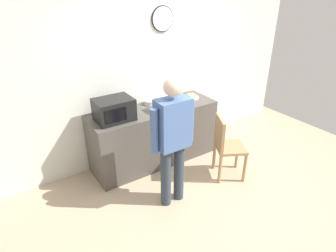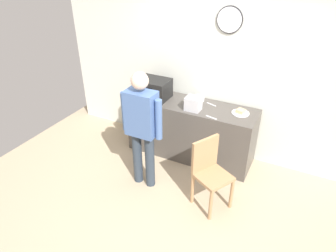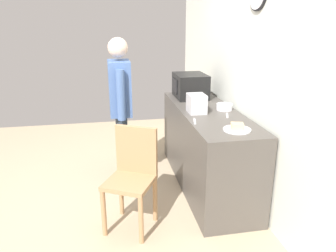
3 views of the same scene
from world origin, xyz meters
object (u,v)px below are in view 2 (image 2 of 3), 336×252
at_px(salad_bowl, 199,98).
at_px(fork_utensil, 211,104).
at_px(microwave, 153,89).
at_px(toaster, 193,104).
at_px(person_standing, 142,123).
at_px(spoon_utensil, 211,117).
at_px(sandwich_plate, 241,112).
at_px(wooden_chair, 209,170).

xyz_separation_m(salad_bowl, fork_utensil, (0.23, -0.05, -0.03)).
bearing_deg(microwave, fork_utensil, 10.28).
relative_size(toaster, fork_utensil, 1.29).
distance_m(salad_bowl, person_standing, 1.18).
bearing_deg(toaster, fork_utensil, 57.35).
height_order(fork_utensil, spoon_utensil, same).
distance_m(sandwich_plate, toaster, 0.68).
relative_size(toaster, spoon_utensil, 1.29).
relative_size(salad_bowl, spoon_utensil, 1.04).
xyz_separation_m(toaster, fork_utensil, (0.18, 0.28, -0.10)).
xyz_separation_m(microwave, spoon_utensil, (1.05, -0.22, -0.15)).
bearing_deg(fork_utensil, person_standing, -117.96).
bearing_deg(microwave, person_standing, -69.62).
bearing_deg(microwave, spoon_utensil, -12.04).
bearing_deg(spoon_utensil, wooden_chair, -69.89).
bearing_deg(microwave, wooden_chair, -34.00).
relative_size(sandwich_plate, spoon_utensil, 1.46).
bearing_deg(salad_bowl, sandwich_plate, -11.04).
height_order(microwave, person_standing, person_standing).
bearing_deg(microwave, sandwich_plate, 3.38).
height_order(fork_utensil, wooden_chair, wooden_chair).
distance_m(fork_utensil, spoon_utensil, 0.41).
distance_m(microwave, person_standing, 0.97).
bearing_deg(toaster, salad_bowl, 98.21).
xyz_separation_m(sandwich_plate, person_standing, (-1.04, -0.99, 0.05)).
distance_m(spoon_utensil, wooden_chair, 0.79).
relative_size(sandwich_plate, wooden_chair, 0.26).
bearing_deg(wooden_chair, sandwich_plate, 84.44).
distance_m(spoon_utensil, person_standing, 0.99).
bearing_deg(salad_bowl, toaster, -81.79).
bearing_deg(fork_utensil, sandwich_plate, -10.13).
relative_size(spoon_utensil, wooden_chair, 0.18).
relative_size(salad_bowl, wooden_chair, 0.19).
xyz_separation_m(toaster, spoon_utensil, (0.32, -0.11, -0.10)).
relative_size(microwave, sandwich_plate, 2.01).
xyz_separation_m(sandwich_plate, spoon_utensil, (-0.33, -0.30, -0.02)).
xyz_separation_m(salad_bowl, spoon_utensil, (0.37, -0.44, -0.03)).
xyz_separation_m(microwave, toaster, (0.73, -0.12, -0.05)).
bearing_deg(person_standing, wooden_chair, 2.68).
bearing_deg(person_standing, toaster, 63.83).
bearing_deg(microwave, salad_bowl, 17.75).
xyz_separation_m(sandwich_plate, fork_utensil, (-0.47, 0.08, -0.02)).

